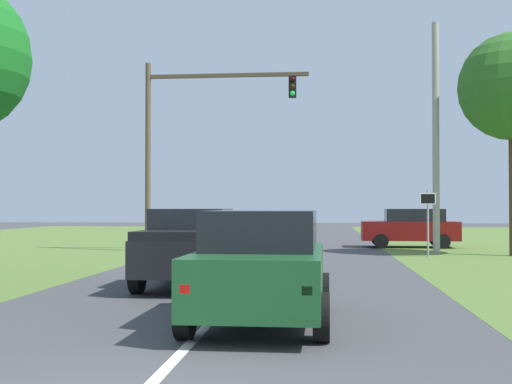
{
  "coord_description": "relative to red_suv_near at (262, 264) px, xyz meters",
  "views": [
    {
      "loc": [
        1.87,
        -6.12,
        1.95
      ],
      "look_at": [
        -0.46,
        17.51,
        2.46
      ],
      "focal_mm": 46.99,
      "sensor_mm": 36.0,
      "label": 1
    }
  ],
  "objects": [
    {
      "name": "traffic_light",
      "position": [
        -4.76,
        17.18,
        4.35
      ],
      "size": [
        7.09,
        0.4,
        8.17
      ],
      "color": "brown",
      "rests_on": "ground_plane"
    },
    {
      "name": "utility_pole_right",
      "position": [
        5.65,
        16.77,
        3.77
      ],
      "size": [
        0.28,
        0.28,
        9.51
      ],
      "primitive_type": "cylinder",
      "color": "#9E998E",
      "rests_on": "ground_plane"
    },
    {
      "name": "keep_moving_sign",
      "position": [
        5.05,
        15.02,
        0.67
      ],
      "size": [
        0.6,
        0.09,
        2.59
      ],
      "color": "gray",
      "rests_on": "ground_plane"
    },
    {
      "name": "red_suv_near",
      "position": [
        0.0,
        0.0,
        0.0
      ],
      "size": [
        2.26,
        4.56,
        1.88
      ],
      "color": "#194C23",
      "rests_on": "ground_plane"
    },
    {
      "name": "pickup_truck_lead",
      "position": [
        -2.13,
        4.87,
        -0.03
      ],
      "size": [
        2.23,
        4.84,
        1.89
      ],
      "color": "black",
      "rests_on": "ground_plane"
    },
    {
      "name": "lane_centre_stripe",
      "position": [
        -0.88,
        -3.89,
        -0.98
      ],
      "size": [
        0.16,
        42.29,
        0.01
      ],
      "primitive_type": "cube",
      "color": "white",
      "rests_on": "ground_plane"
    },
    {
      "name": "crossing_suv_far",
      "position": [
        5.18,
        21.13,
        -0.03
      ],
      "size": [
        4.52,
        2.2,
        1.83
      ],
      "color": "maroon",
      "rests_on": "ground_plane"
    },
    {
      "name": "ground_plane",
      "position": [
        -0.88,
        7.11,
        -0.99
      ],
      "size": [
        120.0,
        120.0,
        0.0
      ],
      "primitive_type": "plane",
      "color": "#424244"
    }
  ]
}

